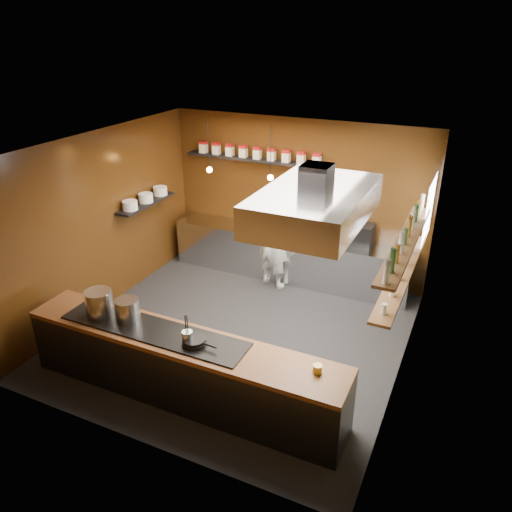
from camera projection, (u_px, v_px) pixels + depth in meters
The scene contains 26 objects.
floor at pixel (238, 334), 7.97m from camera, with size 5.00×5.00×0.00m, color black.
back_wall at pixel (297, 199), 9.38m from camera, with size 5.00×5.00×0.00m, color #3B1F0A.
left_wall at pixel (102, 223), 8.29m from camera, with size 5.00×5.00×0.00m, color #3B1F0A.
right_wall at pixel (410, 283), 6.38m from camera, with size 5.00×5.00×0.00m, color #4D4C2C.
ceiling at pixel (234, 147), 6.69m from camera, with size 5.00×5.00×0.00m, color silver.
window_pane at pixel (429, 211), 7.62m from camera, with size 1.00×1.00×0.00m, color white.
prep_counter at pixel (289, 256), 9.56m from camera, with size 4.60×0.65×0.90m, color silver.
pass_counter at pixel (181, 367), 6.46m from camera, with size 4.40×0.72×0.94m.
tin_shelf at pixel (250, 159), 9.31m from camera, with size 2.60×0.26×0.04m, color black.
plate_shelf at pixel (146, 203), 9.02m from camera, with size 0.30×1.40×0.04m, color black.
bottle_shelf_upper at pixel (406, 242), 6.51m from camera, with size 0.26×2.80×0.04m, color brown.
bottle_shelf_lower at pixel (401, 274), 6.71m from camera, with size 0.26×2.80×0.04m, color brown.
extractor_hood at pixel (315, 204), 6.08m from camera, with size 1.20×2.00×0.72m.
pendant_left at pixel (209, 167), 8.98m from camera, with size 0.10×0.10×0.95m.
pendant_right at pixel (270, 175), 8.53m from camera, with size 0.10×0.10×0.95m.
storage_tins at pixel (257, 153), 9.20m from camera, with size 2.43×0.13×0.22m.
plate_stacks at pixel (146, 198), 8.98m from camera, with size 0.26×1.16×0.16m.
bottles at pixel (407, 232), 6.45m from camera, with size 0.06×2.66×0.24m.
wine_glasses at pixel (402, 268), 6.67m from camera, with size 0.07×2.37×0.13m.
stockpot_large at pixel (99, 303), 6.66m from camera, with size 0.36×0.36×0.35m, color silver.
stockpot_small at pixel (127, 310), 6.56m from camera, with size 0.32×0.32×0.30m, color silver.
utensil_crock at pixel (187, 337), 6.09m from camera, with size 0.13×0.13×0.17m, color #B3B5BA.
frying_pan at pixel (194, 341), 6.10m from camera, with size 0.48×0.31×0.08m.
butter_jar at pixel (317, 369), 5.64m from camera, with size 0.11×0.11×0.10m, color yellow.
espresso_machine at pixel (361, 235), 8.83m from camera, with size 0.40×0.38×0.40m, color black.
chef at pixel (273, 239), 9.08m from camera, with size 0.69×0.45×1.88m, color silver.
Camera 1 is at (3.08, -5.94, 4.52)m, focal length 35.00 mm.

